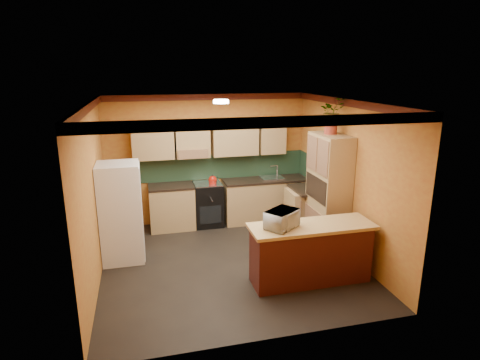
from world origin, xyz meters
name	(u,v)px	position (x,y,z in m)	size (l,w,h in m)	color
room_shell	(227,138)	(0.02, 0.28, 2.09)	(4.24, 4.24, 2.72)	black
base_cabinets_back	(237,202)	(0.56, 1.80, 0.44)	(3.65, 0.60, 0.88)	tan
countertop_back	(237,182)	(0.56, 1.80, 0.90)	(3.65, 0.62, 0.04)	black
stove	(208,204)	(-0.07, 1.80, 0.46)	(0.58, 0.58, 0.91)	black
kettle	(213,179)	(0.03, 1.75, 1.00)	(0.17, 0.17, 0.18)	#A8160B
sink	(272,178)	(1.33, 1.80, 0.94)	(0.48, 0.40, 0.03)	silver
base_cabinets_right	(308,211)	(1.80, 0.91, 0.44)	(0.60, 0.80, 0.88)	tan
countertop_right	(309,189)	(1.80, 0.91, 0.90)	(0.62, 0.80, 0.04)	black
fridge	(121,213)	(-1.75, 0.57, 0.85)	(0.68, 0.66, 1.70)	white
pantry	(328,193)	(1.85, 0.18, 1.05)	(0.48, 0.90, 2.10)	tan
fern_pot	(331,129)	(1.85, 0.23, 2.18)	(0.22, 0.22, 0.16)	maroon
fern	(332,111)	(1.85, 0.23, 2.49)	(0.42, 0.36, 0.46)	tan
breakfast_bar	(310,255)	(1.07, -0.90, 0.44)	(1.80, 0.55, 0.88)	#471410
bar_top	(312,226)	(1.07, -0.90, 0.91)	(1.90, 0.65, 0.05)	tan
microwave	(282,219)	(0.59, -0.90, 1.07)	(0.49, 0.33, 0.27)	white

